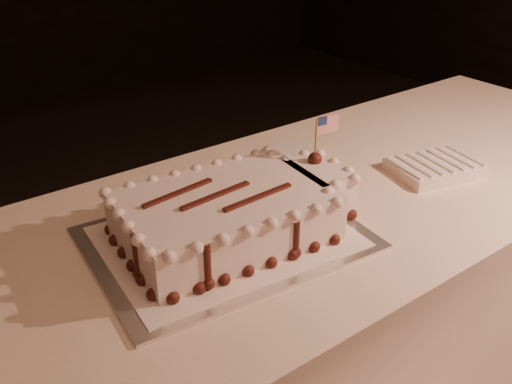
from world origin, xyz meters
TOP-DOWN VIEW (x-y plane):
  - banquet_table at (0.00, 0.60)m, footprint 2.40×0.80m
  - cake_board at (-0.21, 0.57)m, footprint 0.60×0.47m
  - doily at (-0.21, 0.57)m, footprint 0.53×0.42m
  - sheet_cake at (-0.18, 0.57)m, footprint 0.54×0.34m
  - napkin_stack at (0.41, 0.51)m, footprint 0.25×0.21m
  - side_plate at (0.19, 0.82)m, footprint 0.16×0.16m

SIDE VIEW (x-z plane):
  - banquet_table at x=0.00m, z-range 0.00..0.75m
  - cake_board at x=-0.21m, z-range 0.75..0.76m
  - side_plate at x=0.19m, z-range 0.75..0.76m
  - doily at x=-0.21m, z-range 0.76..0.76m
  - napkin_stack at x=0.41m, z-range 0.75..0.78m
  - sheet_cake at x=-0.18m, z-range 0.71..0.91m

